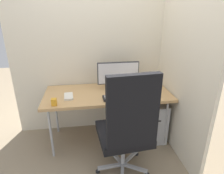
% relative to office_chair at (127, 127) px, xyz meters
% --- Properties ---
extents(ground_plane, '(8.00, 8.00, 0.00)m').
position_rel_office_chair_xyz_m(ground_plane, '(-0.10, 0.71, -0.64)').
color(ground_plane, gray).
extents(wall_back, '(2.51, 0.04, 2.80)m').
position_rel_office_chair_xyz_m(wall_back, '(-0.10, 1.09, 0.76)').
color(wall_back, beige).
rests_on(wall_back, ground_plane).
extents(wall_side_right, '(0.04, 1.61, 2.80)m').
position_rel_office_chair_xyz_m(wall_side_right, '(0.73, 0.58, 0.76)').
color(wall_side_right, beige).
rests_on(wall_side_right, ground_plane).
extents(desk, '(1.60, 0.70, 0.70)m').
position_rel_office_chair_xyz_m(desk, '(-0.10, 0.71, 0.03)').
color(desk, tan).
rests_on(desk, ground_plane).
extents(office_chair, '(0.59, 0.60, 1.22)m').
position_rel_office_chair_xyz_m(office_chair, '(0.00, 0.00, 0.00)').
color(office_chair, black).
rests_on(office_chair, ground_plane).
extents(filing_cabinet, '(0.48, 0.57, 0.55)m').
position_rel_office_chair_xyz_m(filing_cabinet, '(0.42, 0.73, -0.36)').
color(filing_cabinet, '#B2B5BA').
rests_on(filing_cabinet, ground_plane).
extents(monitor, '(0.55, 0.15, 0.37)m').
position_rel_office_chair_xyz_m(monitor, '(0.05, 0.82, 0.27)').
color(monitor, '#333338').
rests_on(monitor, desk).
extents(keyboard, '(0.48, 0.15, 0.03)m').
position_rel_office_chair_xyz_m(keyboard, '(0.06, 0.51, 0.08)').
color(keyboard, black).
rests_on(keyboard, desk).
extents(mouse, '(0.07, 0.11, 0.04)m').
position_rel_office_chair_xyz_m(mouse, '(0.47, 0.48, 0.08)').
color(mouse, '#333338').
rests_on(mouse, desk).
extents(pen_holder, '(0.07, 0.07, 0.17)m').
position_rel_office_chair_xyz_m(pen_holder, '(0.46, 0.82, 0.11)').
color(pen_holder, gray).
rests_on(pen_holder, desk).
extents(notebook, '(0.12, 0.21, 0.02)m').
position_rel_office_chair_xyz_m(notebook, '(-0.59, 0.63, 0.08)').
color(notebook, silver).
rests_on(notebook, desk).
extents(desk_clamp_accessory, '(0.06, 0.06, 0.08)m').
position_rel_office_chair_xyz_m(desk_clamp_accessory, '(-0.73, 0.44, 0.10)').
color(desk_clamp_accessory, orange).
rests_on(desk_clamp_accessory, desk).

